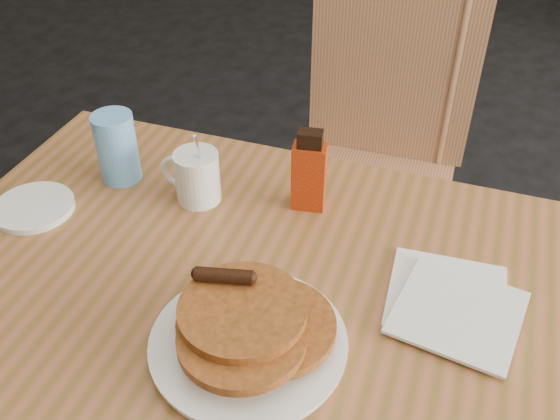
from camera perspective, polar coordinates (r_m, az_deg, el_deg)
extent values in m
cube|color=#9E5A38|center=(1.01, -2.34, -7.14)|extent=(1.16, 0.81, 0.04)
cube|color=#AD7751|center=(1.02, -2.32, -7.73)|extent=(1.20, 0.85, 0.02)
cylinder|color=#AD7751|center=(1.45, 21.59, -14.62)|extent=(0.04, 0.04, 0.71)
cube|color=#AD7751|center=(1.65, 7.63, 1.46)|extent=(0.47, 0.47, 0.04)
cube|color=#AD7751|center=(1.68, 10.31, 12.19)|extent=(0.43, 0.07, 0.47)
cylinder|color=#AD7751|center=(1.73, -0.30, -6.84)|extent=(0.04, 0.04, 0.44)
cylinder|color=#AD7751|center=(1.92, 13.52, -2.64)|extent=(0.04, 0.04, 0.44)
cylinder|color=white|center=(0.89, -2.90, -12.16)|extent=(0.27, 0.27, 0.02)
cylinder|color=white|center=(0.89, -2.91, -11.88)|extent=(0.28, 0.28, 0.01)
cylinder|color=#A54E22|center=(0.90, -3.95, -10.37)|extent=(0.17, 0.17, 0.01)
cylinder|color=#A54E22|center=(0.87, -0.68, -10.53)|extent=(0.18, 0.18, 0.01)
cylinder|color=#A54E22|center=(0.84, -3.53, -11.64)|extent=(0.17, 0.17, 0.01)
cylinder|color=#A54E22|center=(0.85, -3.48, -9.12)|extent=(0.18, 0.18, 0.01)
cylinder|color=black|center=(0.88, -5.15, -6.00)|extent=(0.08, 0.04, 0.02)
cylinder|color=white|center=(1.13, -7.56, 3.02)|extent=(0.08, 0.08, 0.10)
torus|color=white|center=(1.15, -9.41, 3.48)|extent=(0.07, 0.01, 0.07)
cylinder|color=black|center=(1.11, -7.73, 4.73)|extent=(0.07, 0.07, 0.01)
cylinder|color=silver|center=(1.11, -7.17, 4.32)|extent=(0.01, 0.05, 0.14)
cube|color=maroon|center=(1.10, 2.66, 3.06)|extent=(0.07, 0.05, 0.13)
cube|color=black|center=(1.06, 2.78, 6.50)|extent=(0.05, 0.04, 0.03)
cube|color=white|center=(1.00, 15.01, -7.61)|extent=(0.19, 0.19, 0.01)
cube|color=white|center=(0.97, 15.98, -9.00)|extent=(0.19, 0.19, 0.01)
cylinder|color=#61A0E4|center=(1.21, -14.69, 5.56)|extent=(0.08, 0.08, 0.13)
cylinder|color=white|center=(1.21, -21.60, 0.23)|extent=(0.18, 0.18, 0.01)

